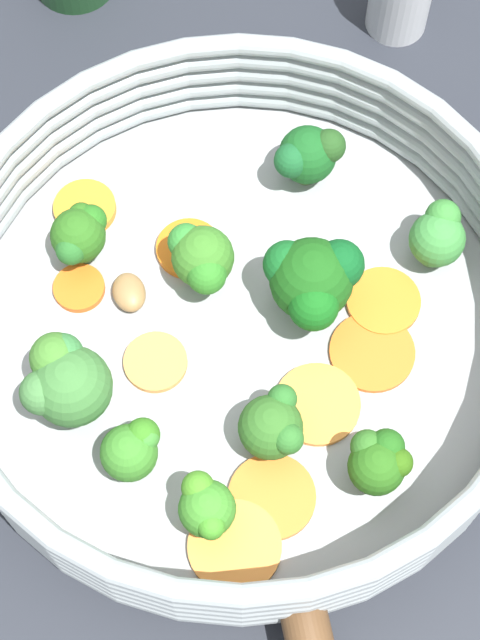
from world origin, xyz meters
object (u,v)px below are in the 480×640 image
object	(u,v)px
broccoli_floret_6	(201,259)
carrot_slice_3	(157,365)
broccoli_floret_8	(206,508)
carrot_slice_5	(372,352)
skillet	(240,337)
carrot_slice_4	(272,497)
carrot_slice_7	(79,288)
carrot_slice_1	(189,249)
carrot_slice_0	(85,208)
broccoli_floret_3	(308,155)
broccoli_floret_2	(272,427)
carrot_slice_2	(383,301)
carrot_slice_6	(317,404)
broccoli_floret_0	(439,236)
broccoli_floret_7	(133,449)
carrot_slice_8	(235,547)
broccoli_floret_5	(378,461)
broccoli_floret_1	(65,380)
broccoli_floret_4	(79,234)
mushroom_piece_0	(129,292)
broccoli_floret_9	(313,281)

from	to	relation	value
broccoli_floret_6	carrot_slice_3	bearing A→B (deg)	42.28
broccoli_floret_8	carrot_slice_5	bearing A→B (deg)	-156.49
skillet	carrot_slice_4	xyz separation A→B (m)	(0.02, 0.09, 0.01)
carrot_slice_7	broccoli_floret_6	size ratio (longest dim) A/B	0.66
carrot_slice_1	carrot_slice_4	world-z (taller)	same
carrot_slice_0	broccoli_floret_3	size ratio (longest dim) A/B	0.85
carrot_slice_1	broccoli_floret_2	bearing A→B (deg)	89.01
carrot_slice_2	carrot_slice_6	distance (m)	0.07
broccoli_floret_0	broccoli_floret_3	xyz separation A→B (m)	(0.05, -0.07, 0.00)
broccoli_floret_8	carrot_slice_3	bearing A→B (deg)	-94.16
carrot_slice_3	broccoli_floret_7	xyz separation A→B (m)	(0.03, 0.05, 0.02)
carrot_slice_0	carrot_slice_3	world-z (taller)	carrot_slice_0
carrot_slice_0	broccoli_floret_2	size ratio (longest dim) A/B	0.90
carrot_slice_6	broccoli_floret_0	world-z (taller)	broccoli_floret_0
carrot_slice_8	broccoli_floret_7	world-z (taller)	broccoli_floret_7
carrot_slice_1	broccoli_floret_5	size ratio (longest dim) A/B	0.91
skillet	carrot_slice_3	bearing A→B (deg)	2.22
carrot_slice_8	carrot_slice_2	bearing A→B (deg)	-143.90
carrot_slice_1	broccoli_floret_8	world-z (taller)	broccoli_floret_8
broccoli_floret_1	broccoli_floret_5	distance (m)	0.16
broccoli_floret_2	carrot_slice_4	bearing A→B (deg)	67.10
skillet	broccoli_floret_4	size ratio (longest dim) A/B	8.32
broccoli_floret_0	broccoli_floret_4	xyz separation A→B (m)	(0.18, -0.08, -0.00)
carrot_slice_6	broccoli_floret_7	distance (m)	0.10
mushroom_piece_0	broccoli_floret_9	bearing A→B (deg)	153.56
carrot_slice_5	broccoli_floret_9	xyz separation A→B (m)	(0.02, -0.04, 0.03)
broccoli_floret_4	broccoli_floret_9	bearing A→B (deg)	142.15
carrot_slice_1	broccoli_floret_3	size ratio (longest dim) A/B	0.88
broccoli_floret_5	broccoli_floret_9	distance (m)	0.10
broccoli_floret_6	broccoli_floret_7	world-z (taller)	broccoli_floret_6
broccoli_floret_5	broccoli_floret_3	bearing A→B (deg)	-103.38
carrot_slice_2	broccoli_floret_3	bearing A→B (deg)	-85.91
carrot_slice_4	carrot_slice_7	distance (m)	0.16
carrot_slice_5	broccoli_floret_9	world-z (taller)	broccoli_floret_9
broccoli_floret_5	broccoli_floret_8	bearing A→B (deg)	-7.64
broccoli_floret_7	broccoli_floret_2	bearing A→B (deg)	166.26
carrot_slice_6	mushroom_piece_0	world-z (taller)	mushroom_piece_0
broccoli_floret_6	broccoli_floret_4	bearing A→B (deg)	-37.80
carrot_slice_5	broccoli_floret_2	world-z (taller)	broccoli_floret_2
carrot_slice_3	broccoli_floret_6	xyz separation A→B (m)	(-0.04, -0.04, 0.02)
carrot_slice_5	broccoli_floret_4	size ratio (longest dim) A/B	1.27
broccoli_floret_9	carrot_slice_3	bearing A→B (deg)	0.31
carrot_slice_6	broccoli_floret_5	distance (m)	0.05
carrot_slice_2	broccoli_floret_9	bearing A→B (deg)	-19.19
carrot_slice_6	broccoli_floret_4	world-z (taller)	broccoli_floret_4
carrot_slice_3	carrot_slice_6	world-z (taller)	same
broccoli_floret_7	carrot_slice_4	bearing A→B (deg)	142.02
skillet	broccoli_floret_3	xyz separation A→B (m)	(-0.07, -0.08, 0.03)
broccoli_floret_0	mushroom_piece_0	distance (m)	0.17
carrot_slice_3	mushroom_piece_0	xyz separation A→B (m)	(-0.00, -0.05, 0.00)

